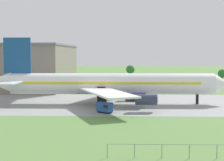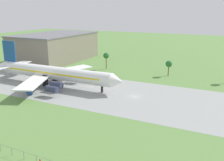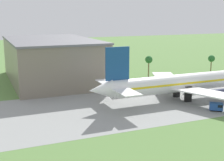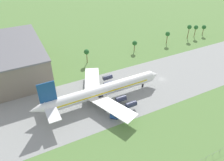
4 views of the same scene
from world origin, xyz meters
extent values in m
plane|color=#5B8442|center=(0.00, 0.00, 0.00)|extent=(600.00, 600.00, 0.00)
cube|color=gray|center=(0.00, 0.00, 0.01)|extent=(320.00, 44.00, 0.02)
cylinder|color=white|center=(-40.68, -1.10, 6.09)|extent=(61.22, 6.34, 6.34)
cone|color=white|center=(-7.53, -1.10, 6.09)|extent=(5.07, 6.21, 6.21)
cone|color=white|center=(-75.24, -1.10, 6.57)|extent=(7.92, 6.02, 6.02)
cube|color=yellow|center=(-40.68, -1.10, 6.57)|extent=(52.03, 6.46, 0.63)
cube|color=navy|center=(-69.38, -1.10, 14.65)|extent=(8.24, 0.50, 10.77)
cube|color=white|center=(-69.70, -1.10, 7.04)|extent=(5.70, 25.35, 0.30)
cube|color=white|center=(-41.86, -14.07, 4.98)|extent=(17.36, 27.14, 0.44)
cube|color=white|center=(-41.86, 11.87, 4.98)|extent=(17.36, 27.14, 0.44)
cylinder|color=#2D334C|center=(-33.93, -8.71, 3.16)|extent=(5.70, 2.85, 2.85)
cylinder|color=#2D334C|center=(-31.37, -15.04, 3.16)|extent=(5.70, 2.85, 2.85)
cylinder|color=#2D334C|center=(-33.93, 6.50, 3.16)|extent=(5.70, 2.85, 2.85)
cylinder|color=#2D334C|center=(-31.37, 12.84, 3.16)|extent=(5.70, 2.85, 2.85)
cube|color=black|center=(-14.96, -1.10, 2.73)|extent=(0.70, 0.90, 5.46)
cube|color=black|center=(-43.74, -4.59, 2.73)|extent=(2.40, 1.20, 5.46)
cube|color=black|center=(-43.74, 2.38, 2.73)|extent=(2.40, 1.20, 5.46)
cube|color=black|center=(-42.14, -17.04, 0.20)|extent=(3.84, 3.54, 0.40)
cube|color=#234C99|center=(-42.14, -17.04, 1.56)|extent=(4.44, 4.07, 2.31)
cube|color=black|center=(-41.25, -17.72, 1.90)|extent=(2.37, 2.49, 0.90)
cylinder|color=slate|center=(-20.00, -55.00, 1.05)|extent=(0.10, 0.10, 2.10)
cylinder|color=slate|center=(-16.00, -55.00, 1.05)|extent=(0.10, 0.10, 2.10)
cylinder|color=slate|center=(-12.00, -55.00, 1.05)|extent=(0.10, 0.10, 2.10)
cube|color=slate|center=(-79.89, 50.27, 9.18)|extent=(36.00, 60.00, 18.36)
cube|color=slate|center=(-79.89, 50.27, 18.76)|extent=(36.72, 61.20, 0.80)
cylinder|color=brown|center=(4.59, 40.36, 3.10)|extent=(0.56, 0.56, 6.20)
sphere|color=#28662D|center=(4.59, 40.36, 6.80)|extent=(3.60, 3.60, 3.60)
cylinder|color=brown|center=(57.83, 40.36, 4.81)|extent=(0.56, 0.56, 9.62)
sphere|color=#28662D|center=(57.83, 40.36, 10.22)|extent=(3.60, 3.60, 3.60)
cylinder|color=brown|center=(35.42, 40.36, 3.87)|extent=(0.56, 0.56, 7.75)
sphere|color=#28662D|center=(35.42, 40.36, 8.35)|extent=(3.60, 3.60, 3.60)
cylinder|color=brown|center=(-33.99, 40.36, 3.92)|extent=(0.56, 0.56, 7.83)
sphere|color=#28662D|center=(-33.99, 40.36, 8.43)|extent=(3.60, 3.60, 3.60)
cylinder|color=brown|center=(65.56, 40.36, 4.00)|extent=(0.56, 0.56, 8.00)
sphere|color=#28662D|center=(65.56, 40.36, 8.60)|extent=(3.60, 3.60, 3.60)
cylinder|color=brown|center=(75.26, 40.36, 3.26)|extent=(0.56, 0.56, 6.52)
sphere|color=#28662D|center=(75.26, 40.36, 7.12)|extent=(3.60, 3.60, 3.60)
camera|label=1|loc=(-38.04, -104.26, 15.39)|focal=55.00mm
camera|label=2|loc=(34.58, -93.83, 35.17)|focal=40.00mm
camera|label=3|loc=(-109.82, -91.26, 30.25)|focal=50.00mm
camera|label=4|loc=(-78.40, -86.51, 77.13)|focal=35.00mm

